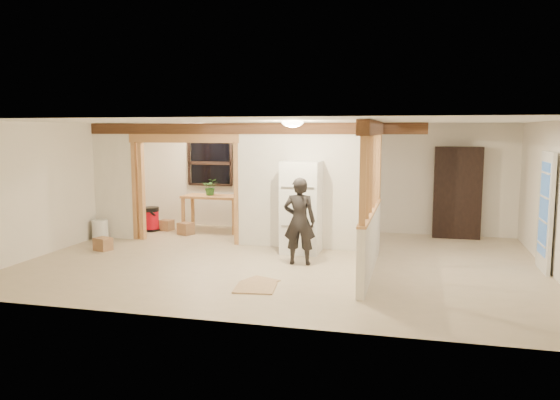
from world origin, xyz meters
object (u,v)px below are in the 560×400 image
(woman, at_px, (299,221))
(bookshelf, at_px, (457,193))
(shop_vac, at_px, (151,219))
(refrigerator, at_px, (301,207))
(work_table, at_px, (213,213))

(woman, bearing_deg, bookshelf, -135.68)
(shop_vac, xyz_separation_m, bookshelf, (6.90, 0.87, 0.71))
(refrigerator, height_order, work_table, refrigerator)
(work_table, height_order, bookshelf, bookshelf)
(shop_vac, relative_size, bookshelf, 0.29)
(woman, relative_size, shop_vac, 2.70)
(work_table, height_order, shop_vac, work_table)
(woman, relative_size, bookshelf, 0.77)
(woman, distance_m, work_table, 3.72)
(refrigerator, relative_size, bookshelf, 0.88)
(woman, xyz_separation_m, shop_vac, (-4.05, 2.31, -0.49))
(shop_vac, bearing_deg, refrigerator, -19.17)
(refrigerator, xyz_separation_m, woman, (0.16, -0.95, -0.11))
(woman, xyz_separation_m, bookshelf, (2.84, 3.18, 0.23))
(refrigerator, distance_m, shop_vac, 4.16)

